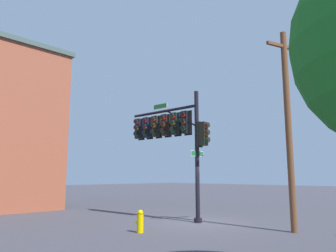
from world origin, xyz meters
TOP-DOWN VIEW (x-y plane):
  - ground_plane at (0.00, 0.00)m, footprint 120.00×120.00m
  - signal_pole_assembly at (1.63, 0.12)m, footprint 4.97×1.04m
  - utility_pole at (-4.22, -0.52)m, footprint 0.66×1.75m
  - fire_hydrant at (-0.17, 3.58)m, footprint 0.33×0.24m

SIDE VIEW (x-z plane):
  - ground_plane at x=0.00m, z-range 0.00..0.00m
  - fire_hydrant at x=-0.17m, z-range 0.00..0.83m
  - utility_pole at x=-4.22m, z-range 0.17..8.07m
  - signal_pole_assembly at x=1.63m, z-range 1.29..7.40m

